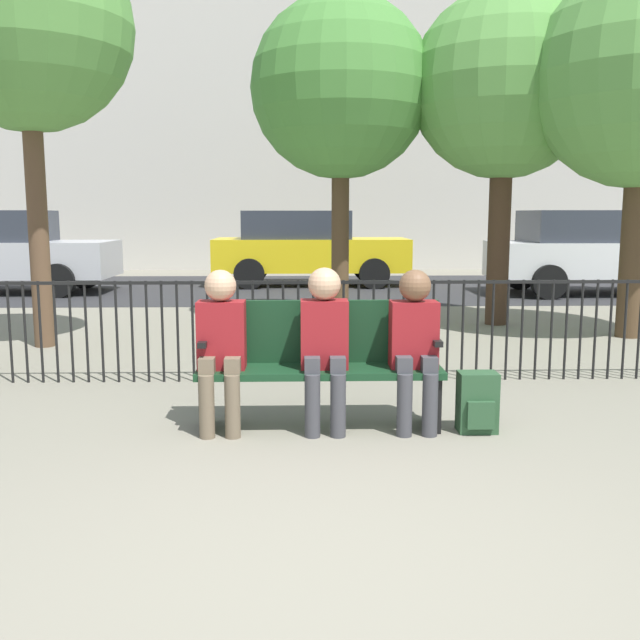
% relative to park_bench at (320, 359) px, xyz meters
% --- Properties ---
extents(ground_plane, '(80.00, 80.00, 0.00)m').
position_rel_park_bench_xyz_m(ground_plane, '(0.00, -2.22, -0.50)').
color(ground_plane, gray).
extents(park_bench, '(1.78, 0.45, 0.92)m').
position_rel_park_bench_xyz_m(park_bench, '(0.00, 0.00, 0.00)').
color(park_bench, '#14381E').
rests_on(park_bench, ground).
extents(seated_person_0, '(0.34, 0.39, 1.17)m').
position_rel_park_bench_xyz_m(seated_person_0, '(-0.71, -0.13, 0.17)').
color(seated_person_0, brown).
rests_on(seated_person_0, ground).
extents(seated_person_1, '(0.34, 0.39, 1.18)m').
position_rel_park_bench_xyz_m(seated_person_1, '(0.03, -0.13, 0.18)').
color(seated_person_1, '#3D3D42').
rests_on(seated_person_1, ground).
extents(seated_person_2, '(0.34, 0.39, 1.16)m').
position_rel_park_bench_xyz_m(seated_person_2, '(0.68, -0.13, 0.17)').
color(seated_person_2, '#3D3D42').
rests_on(seated_person_2, ground).
extents(backpack, '(0.28, 0.23, 0.44)m').
position_rel_park_bench_xyz_m(backpack, '(1.13, -0.22, -0.28)').
color(backpack, '#284C2D').
rests_on(backpack, ground).
extents(fence_railing, '(9.01, 0.03, 0.95)m').
position_rel_park_bench_xyz_m(fence_railing, '(-0.02, 1.40, 0.06)').
color(fence_railing, black).
rests_on(fence_railing, ground).
extents(tree_0, '(2.55, 2.55, 4.57)m').
position_rel_park_bench_xyz_m(tree_0, '(2.64, 4.80, 2.77)').
color(tree_0, '#422D1E').
rests_on(tree_0, ground).
extents(tree_2, '(2.53, 2.53, 4.56)m').
position_rel_park_bench_xyz_m(tree_2, '(0.43, 5.13, 2.79)').
color(tree_2, '#4C3823').
rests_on(tree_2, ground).
extents(tree_3, '(2.36, 2.36, 4.83)m').
position_rel_park_bench_xyz_m(tree_3, '(-3.18, 3.25, 3.12)').
color(tree_3, brown).
rests_on(tree_3, ground).
extents(street_surface, '(24.00, 6.00, 0.01)m').
position_rel_park_bench_xyz_m(street_surface, '(0.00, 9.78, -0.49)').
color(street_surface, '#2B2B2D').
rests_on(street_surface, ground).
extents(parked_car_0, '(4.20, 1.94, 1.62)m').
position_rel_park_bench_xyz_m(parked_car_0, '(5.61, 8.56, 0.35)').
color(parked_car_0, silver).
rests_on(parked_car_0, ground).
extents(parked_car_1, '(4.20, 1.94, 1.62)m').
position_rel_park_bench_xyz_m(parked_car_1, '(-6.06, 9.08, 0.35)').
color(parked_car_1, '#B7B7BC').
rests_on(parked_car_1, ground).
extents(parked_car_2, '(4.20, 1.94, 1.62)m').
position_rel_park_bench_xyz_m(parked_car_2, '(0.01, 10.49, 0.35)').
color(parked_car_2, yellow).
rests_on(parked_car_2, ground).
extents(building_facade, '(20.00, 6.00, 12.25)m').
position_rel_park_bench_xyz_m(building_facade, '(0.00, 17.78, 5.63)').
color(building_facade, beige).
rests_on(building_facade, ground).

